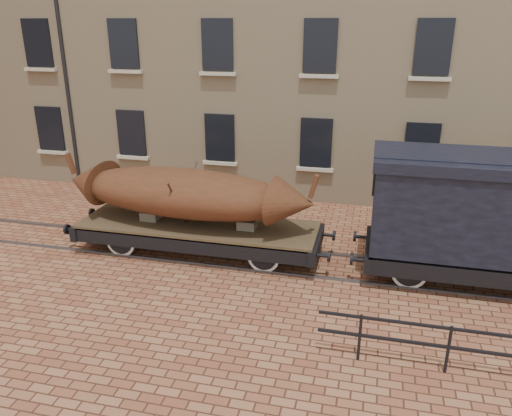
# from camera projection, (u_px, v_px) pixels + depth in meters

# --- Properties ---
(ground) EXTENTS (90.00, 90.00, 0.00)m
(ground) POSITION_uv_depth(u_px,v_px,m) (254.00, 258.00, 13.80)
(ground) COLOR brown
(rail_track) EXTENTS (30.00, 1.52, 0.06)m
(rail_track) POSITION_uv_depth(u_px,v_px,m) (254.00, 257.00, 13.79)
(rail_track) COLOR #59595E
(rail_track) RESTS_ON ground
(flatcar_wagon) EXTENTS (7.49, 2.03, 1.13)m
(flatcar_wagon) POSITION_uv_depth(u_px,v_px,m) (198.00, 230.00, 13.90)
(flatcar_wagon) COLOR brown
(flatcar_wagon) RESTS_ON ground
(iron_boat) EXTENTS (7.38, 2.44, 1.73)m
(iron_boat) POSITION_uv_depth(u_px,v_px,m) (184.00, 193.00, 13.61)
(iron_boat) COLOR #5D2B1A
(iron_boat) RESTS_ON flatcar_wagon
(goods_van) EXTENTS (6.31, 2.30, 3.26)m
(goods_van) POSITION_uv_depth(u_px,v_px,m) (491.00, 206.00, 11.81)
(goods_van) COLOR black
(goods_van) RESTS_ON ground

